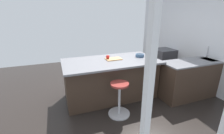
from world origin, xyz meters
TOP-DOWN VIEW (x-y plane):
  - ground_plane at (0.00, 0.00)m, footprint 6.77×6.77m
  - window_panel_rear at (0.00, 2.46)m, footprint 5.21×0.12m
  - interior_partition_left at (-2.60, 0.00)m, footprint 0.12×4.92m
  - sink_cabinet at (-2.26, 0.72)m, footprint 2.16×0.60m
  - oven_range at (-2.25, -0.70)m, footprint 0.60×0.61m
  - kitchen_island at (-0.10, 0.10)m, footprint 2.16×1.12m
  - stool_by_window at (-0.01, 0.83)m, footprint 0.44×0.44m
  - cutting_board at (-0.18, 0.08)m, footprint 0.36×0.24m
  - apple_red at (-0.05, 0.04)m, footprint 0.09×0.09m
  - fruit_bowl at (-0.86, 0.09)m, footprint 0.21×0.21m

SIDE VIEW (x-z plane):
  - ground_plane at x=0.00m, z-range 0.00..0.00m
  - stool_by_window at x=-0.01m, z-range -0.02..0.68m
  - oven_range at x=-2.25m, z-range 0.00..0.87m
  - sink_cabinet at x=-2.26m, z-range -0.13..1.04m
  - kitchen_island at x=-0.10m, z-range 0.00..0.95m
  - cutting_board at x=-0.18m, z-range 0.95..0.97m
  - fruit_bowl at x=-0.86m, z-range 0.95..1.02m
  - apple_red at x=-0.05m, z-range 0.97..1.05m
  - interior_partition_left at x=-2.60m, z-range 0.00..2.86m
  - window_panel_rear at x=0.00m, z-range 0.19..3.05m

